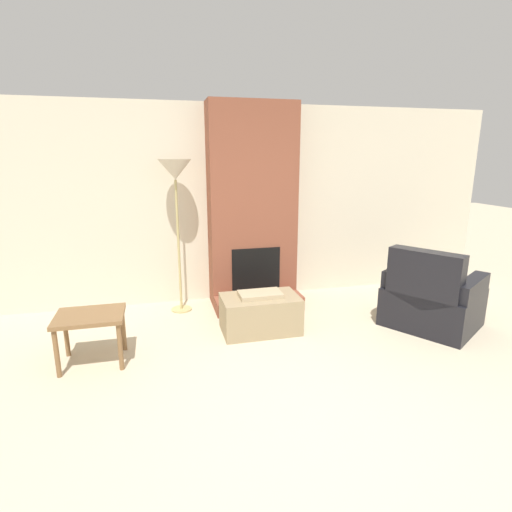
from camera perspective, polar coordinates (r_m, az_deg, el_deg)
ground_plane at (r=3.24m, az=11.92°, el=-22.88°), size 24.00×24.00×0.00m
wall_back at (r=5.48m, az=-1.13°, el=7.43°), size 7.17×0.06×2.60m
fireplace at (r=5.24m, az=-0.50°, el=6.40°), size 1.13×0.75×2.60m
ottoman at (r=4.55m, az=0.60°, el=-8.16°), size 0.86×0.52×0.46m
armchair at (r=5.04m, az=23.63°, el=-6.04°), size 1.24×1.26×0.95m
side_table at (r=4.11m, az=-22.60°, el=-8.67°), size 0.62×0.49×0.50m
floor_lamp_left at (r=4.95m, az=-11.46°, el=11.03°), size 0.40×0.40×1.90m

